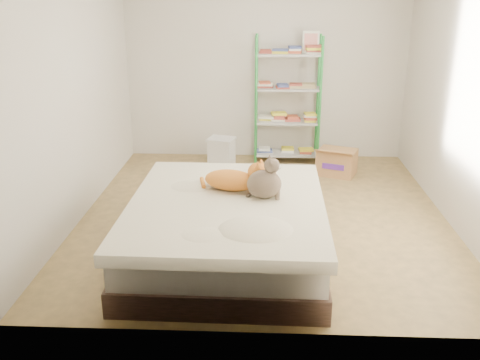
# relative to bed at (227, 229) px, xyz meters

# --- Properties ---
(room) EXTENTS (3.81, 4.21, 2.61)m
(room) POSITION_rel_bed_xyz_m (0.32, 0.98, 1.03)
(room) COLOR tan
(room) RESTS_ON ground
(bed) EXTENTS (1.71, 2.12, 0.53)m
(bed) POSITION_rel_bed_xyz_m (0.00, 0.00, 0.00)
(bed) COLOR brown
(bed) RESTS_ON ground
(orange_cat) EXTENTS (0.64, 0.45, 0.23)m
(orange_cat) POSITION_rel_bed_xyz_m (0.02, 0.27, 0.38)
(orange_cat) COLOR orange
(orange_cat) RESTS_ON bed
(grey_cat) EXTENTS (0.34, 0.29, 0.37)m
(grey_cat) POSITION_rel_bed_xyz_m (0.32, 0.09, 0.45)
(grey_cat) COLOR #73604E
(grey_cat) RESTS_ON bed
(shelf_unit) EXTENTS (0.88, 0.36, 1.74)m
(shelf_unit) POSITION_rel_bed_xyz_m (0.63, 2.86, 0.58)
(shelf_unit) COLOR green
(shelf_unit) RESTS_ON ground
(cardboard_box) EXTENTS (0.57, 0.58, 0.38)m
(cardboard_box) POSITION_rel_bed_xyz_m (1.25, 2.29, -0.10)
(cardboard_box) COLOR #B18C49
(cardboard_box) RESTS_ON ground
(white_bin) EXTENTS (0.40, 0.38, 0.39)m
(white_bin) POSITION_rel_bed_xyz_m (-0.25, 2.56, -0.07)
(white_bin) COLOR silver
(white_bin) RESTS_ON ground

